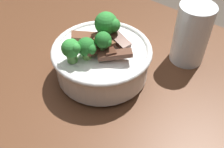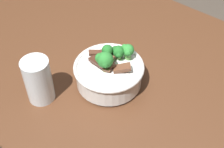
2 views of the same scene
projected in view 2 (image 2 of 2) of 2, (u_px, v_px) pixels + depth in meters
The scene contains 3 objects.
dining_table at pixel (132, 97), 1.06m from camera, with size 1.42×0.86×0.75m.
rice_bowl at pixel (109, 71), 0.89m from camera, with size 0.21×0.21×0.14m.
drinking_glass at pixel (39, 82), 0.85m from camera, with size 0.08×0.08×0.14m.
Camera 2 is at (-0.39, 0.57, 1.43)m, focal length 49.37 mm.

